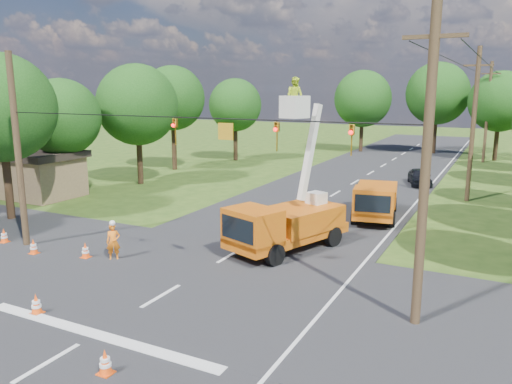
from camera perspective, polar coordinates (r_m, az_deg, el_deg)
The scene contains 31 objects.
ground at distance 35.83m, azimuth 9.04°, elevation -0.25°, with size 140.00×140.00×0.00m, color #2B4815.
road_main at distance 35.83m, azimuth 9.04°, elevation -0.25°, with size 12.00×100.00×0.06m, color black.
road_cross at distance 20.12m, azimuth -7.28°, elevation -9.79°, with size 56.00×10.00×0.07m, color black.
stop_bar at distance 16.47m, azimuth -17.82°, elevation -15.35°, with size 9.00×0.45×0.02m, color silver.
edge_line at distance 34.58m, azimuth 17.89°, elevation -1.11°, with size 0.12×90.00×0.02m, color silver.
bucket_truck at distance 22.81m, azimuth 3.42°, elevation -2.76°, with size 4.25×6.59×7.85m.
second_truck at distance 29.24m, azimuth 13.49°, elevation -0.89°, with size 3.11×6.04×2.16m.
ground_worker at distance 22.66m, azimuth -15.99°, elevation -5.49°, with size 0.59×0.39×1.63m, color #FF6015.
distant_car at distance 40.73m, azimuth 18.19°, elevation 1.66°, with size 1.51×3.75×1.28m, color black.
traffic_cone_0 at distance 18.40m, azimuth -23.82°, elevation -11.64°, with size 0.38×0.38×0.71m.
traffic_cone_1 at distance 14.28m, azimuth -16.86°, elevation -18.12°, with size 0.38×0.38×0.71m.
traffic_cone_2 at distance 24.74m, azimuth 0.97°, elevation -4.68°, with size 0.38×0.38×0.71m.
traffic_cone_3 at distance 27.12m, azimuth 9.28°, elevation -3.36°, with size 0.38×0.38×0.71m.
traffic_cone_4 at distance 23.36m, azimuth -18.92°, elevation -6.33°, with size 0.38×0.38×0.71m.
traffic_cone_5 at distance 24.76m, azimuth -24.08°, elevation -5.72°, with size 0.38×0.38×0.71m.
traffic_cone_6 at distance 27.16m, azimuth -26.85°, elevation -4.48°, with size 0.38×0.38×0.71m.
traffic_cone_7 at distance 30.85m, azimuth 12.64°, elevation -1.66°, with size 0.38×0.38×0.71m.
pole_right_near at distance 15.73m, azimuth 18.83°, elevation 2.91°, with size 1.80×0.30×10.00m.
pole_right_mid at distance 35.55m, azimuth 23.59°, elevation 7.15°, with size 1.80×0.30×10.00m.
pole_right_far at distance 55.50m, azimuth 24.94°, elevation 8.34°, with size 1.80×0.30×10.00m.
pole_left at distance 25.52m, azimuth -25.57°, elevation 4.18°, with size 0.30×0.30×9.00m.
signal_span at distance 17.62m, azimuth -1.73°, elevation 6.95°, with size 18.00×0.29×1.07m.
shed at distance 37.43m, azimuth -23.55°, elevation 1.94°, with size 5.50×4.50×3.15m.
tree_left_b at distance 31.18m, azimuth -27.19°, elevation 8.55°, with size 6.00×6.00×9.32m.
tree_left_c at distance 36.55m, azimuth -21.31°, elevation 7.94°, with size 5.20×5.20×8.06m.
tree_left_d at distance 39.80m, azimuth -13.42°, elevation 9.65°, with size 6.20×6.20×9.24m.
tree_left_e at distance 46.41m, azimuth -9.52°, elevation 10.51°, with size 5.80×5.80×9.41m.
tree_left_f at distance 52.08m, azimuth -2.39°, elevation 9.89°, with size 5.40×5.40×8.40m.
tree_far_a at distance 60.49m, azimuth 12.11°, elevation 10.37°, with size 6.60×6.60×9.50m.
tree_far_b at distance 60.90m, azimuth 20.04°, elevation 10.52°, with size 7.00×7.00×10.32m.
tree_far_c at distance 57.44m, azimuth 26.12°, elevation 9.27°, with size 6.20×6.20×9.18m.
Camera 1 is at (10.63, -13.42, 7.34)m, focal length 35.00 mm.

